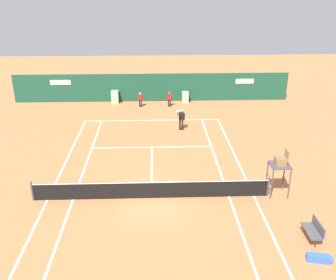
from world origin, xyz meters
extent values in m
plane|color=#C67042|center=(0.00, 0.00, 0.00)|extent=(80.00, 80.00, 0.00)
cube|color=white|center=(0.00, 11.70, 0.00)|extent=(10.60, 0.10, 0.01)
cube|color=white|center=(-5.30, 0.00, 0.00)|extent=(0.10, 23.40, 0.01)
cube|color=white|center=(-4.00, 0.00, 0.00)|extent=(0.10, 23.40, 0.01)
cube|color=white|center=(4.00, 0.00, 0.00)|extent=(0.10, 23.40, 0.01)
cube|color=white|center=(5.30, 0.00, 0.00)|extent=(0.10, 23.40, 0.01)
cube|color=white|center=(0.00, 6.40, 0.00)|extent=(8.00, 0.10, 0.01)
cube|color=white|center=(0.00, 3.20, 0.00)|extent=(0.10, 6.40, 0.01)
cube|color=white|center=(0.00, 11.55, 0.00)|extent=(0.10, 0.24, 0.01)
cylinder|color=#4C4C51|center=(-6.00, 0.00, 0.53)|extent=(0.10, 0.10, 1.07)
cylinder|color=#4C4C51|center=(6.00, 0.00, 0.53)|extent=(0.10, 0.10, 1.07)
cube|color=black|center=(0.00, 0.00, 0.47)|extent=(12.00, 0.03, 0.95)
cube|color=white|center=(0.00, 0.00, 0.92)|extent=(12.00, 0.04, 0.06)
cube|color=#194C38|center=(0.00, 17.00, 1.27)|extent=(25.00, 0.24, 2.54)
cube|color=beige|center=(8.49, 16.86, 1.81)|extent=(1.66, 0.02, 0.44)
cube|color=beige|center=(-8.22, 16.86, 1.86)|extent=(1.85, 0.02, 0.44)
cube|color=#8CB793|center=(-3.36, 16.45, 0.57)|extent=(0.64, 0.70, 1.15)
cube|color=#8CB793|center=(3.03, 16.45, 0.49)|extent=(0.60, 0.70, 0.99)
cylinder|color=#47474C|center=(6.06, -0.31, 0.83)|extent=(0.07, 0.07, 1.66)
cylinder|color=#47474C|center=(6.06, 0.59, 0.83)|extent=(0.07, 0.07, 1.66)
cylinder|color=#47474C|center=(6.96, -0.31, 0.83)|extent=(0.07, 0.07, 1.66)
cylinder|color=#47474C|center=(6.96, 0.59, 0.83)|extent=(0.07, 0.07, 1.66)
cylinder|color=#47474C|center=(6.06, 0.14, 0.50)|extent=(0.04, 0.81, 0.04)
cylinder|color=#47474C|center=(6.06, 0.14, 1.00)|extent=(0.04, 0.81, 0.04)
cube|color=#47474C|center=(6.51, 0.14, 1.69)|extent=(1.00, 1.00, 0.06)
cube|color=olive|center=(6.51, 0.14, 1.92)|extent=(0.52, 0.56, 0.40)
cube|color=olive|center=(6.80, 0.14, 2.30)|extent=(0.06, 0.56, 0.45)
cylinder|color=#38383D|center=(6.85, -4.14, 0.19)|extent=(0.06, 0.06, 0.38)
cylinder|color=#38383D|center=(6.85, -3.08, 0.19)|extent=(0.06, 0.06, 0.38)
cube|color=#4C4C51|center=(6.85, -3.61, 0.42)|extent=(0.48, 1.22, 0.08)
cube|color=#4C4C51|center=(7.12, -3.61, 0.67)|extent=(0.06, 1.22, 0.42)
cube|color=blue|center=(6.62, -5.00, 0.16)|extent=(0.95, 0.49, 0.32)
sphere|color=blue|center=(7.06, -5.10, 0.16)|extent=(0.29, 0.29, 0.28)
cylinder|color=black|center=(2.27, 9.52, 0.40)|extent=(0.13, 0.13, 0.80)
cylinder|color=black|center=(2.09, 9.54, 0.40)|extent=(0.13, 0.13, 0.80)
cube|color=black|center=(2.18, 9.53, 1.08)|extent=(0.38, 0.25, 0.56)
sphere|color=#8C664C|center=(2.18, 9.53, 1.47)|extent=(0.22, 0.22, 0.22)
cylinder|color=white|center=(2.18, 9.53, 1.55)|extent=(0.21, 0.21, 0.06)
cylinder|color=black|center=(2.40, 9.50, 1.04)|extent=(0.08, 0.08, 0.54)
cylinder|color=#8C664C|center=(1.92, 9.29, 1.31)|extent=(0.16, 0.55, 0.08)
cylinder|color=black|center=(1.88, 9.03, 1.42)|extent=(0.03, 0.03, 0.22)
torus|color=black|center=(1.88, 9.03, 1.67)|extent=(0.30, 0.07, 0.30)
cylinder|color=silver|center=(1.88, 9.03, 1.67)|extent=(0.26, 0.04, 0.26)
cylinder|color=black|center=(1.61, 15.21, 0.33)|extent=(0.11, 0.11, 0.67)
cylinder|color=black|center=(1.46, 15.21, 0.33)|extent=(0.11, 0.11, 0.67)
cube|color=#AD1E1E|center=(1.53, 15.21, 0.90)|extent=(0.31, 0.18, 0.47)
sphere|color=#8C664C|center=(1.53, 15.21, 1.23)|extent=(0.18, 0.18, 0.18)
cylinder|color=#AD1E1E|center=(1.72, 15.22, 0.87)|extent=(0.07, 0.07, 0.45)
cylinder|color=#AD1E1E|center=(1.35, 15.20, 0.87)|extent=(0.07, 0.07, 0.45)
cylinder|color=black|center=(-0.95, 15.21, 0.33)|extent=(0.11, 0.11, 0.66)
cylinder|color=black|center=(-1.09, 15.21, 0.33)|extent=(0.11, 0.11, 0.66)
cube|color=#AD1E1E|center=(-1.02, 15.21, 0.89)|extent=(0.30, 0.17, 0.46)
sphere|color=beige|center=(-1.02, 15.21, 1.22)|extent=(0.18, 0.18, 0.18)
cylinder|color=#AD1E1E|center=(-0.84, 15.21, 0.86)|extent=(0.07, 0.07, 0.45)
cylinder|color=#AD1E1E|center=(-1.20, 15.21, 0.86)|extent=(0.07, 0.07, 0.45)
sphere|color=#CCE033|center=(4.65, 3.29, 0.03)|extent=(0.07, 0.07, 0.07)
camera|label=1|loc=(0.23, -16.68, 10.29)|focal=40.32mm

